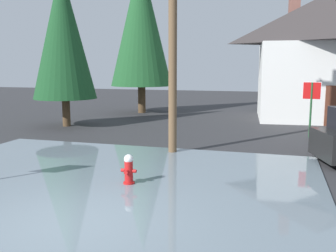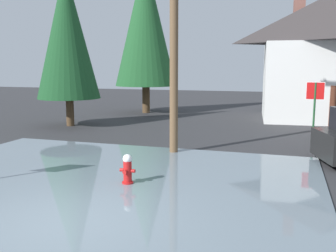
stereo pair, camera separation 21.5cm
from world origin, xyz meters
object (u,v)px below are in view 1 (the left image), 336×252
object	(u,v)px
house	(328,54)
utility_pole	(173,3)
pine_tree_tall_left	(141,22)
pine_tree_mid_left	(63,33)
fire_hydrant	(129,170)
stop_sign_far	(311,98)

from	to	relation	value
house	utility_pole	bearing A→B (deg)	-119.03
pine_tree_tall_left	pine_tree_mid_left	size ratio (longest dim) A/B	1.25
utility_pole	pine_tree_mid_left	world-z (taller)	utility_pole
fire_hydrant	pine_tree_mid_left	distance (m)	11.17
fire_hydrant	stop_sign_far	world-z (taller)	stop_sign_far
fire_hydrant	stop_sign_far	bearing A→B (deg)	59.85
stop_sign_far	house	xyz separation A→B (m)	(1.18, 6.12, 1.95)
house	fire_hydrant	bearing A→B (deg)	-112.54
fire_hydrant	house	size ratio (longest dim) A/B	0.10
utility_pole	stop_sign_far	bearing A→B (deg)	43.54
utility_pole	pine_tree_mid_left	distance (m)	7.94
fire_hydrant	pine_tree_tall_left	world-z (taller)	pine_tree_tall_left
pine_tree_tall_left	stop_sign_far	bearing A→B (deg)	-32.33
utility_pole	pine_tree_mid_left	bearing A→B (deg)	147.12
pine_tree_tall_left	utility_pole	bearing A→B (deg)	-64.68
house	pine_tree_tall_left	bearing A→B (deg)	179.95
fire_hydrant	house	xyz separation A→B (m)	(5.93, 14.30, 3.20)
stop_sign_far	pine_tree_tall_left	bearing A→B (deg)	147.67
house	stop_sign_far	bearing A→B (deg)	-100.94
fire_hydrant	utility_pole	world-z (taller)	utility_pole
fire_hydrant	stop_sign_far	size ratio (longest dim) A/B	0.34
stop_sign_far	pine_tree_tall_left	xyz separation A→B (m)	(-9.68, 6.12, 3.98)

